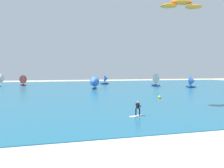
% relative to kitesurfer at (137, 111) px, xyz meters
% --- Properties ---
extents(ground_plane, '(220.00, 220.00, 0.00)m').
position_rel_kitesurfer_xyz_m(ground_plane, '(-3.43, -11.51, -0.70)').
color(ground_plane, beige).
extents(ocean, '(160.00, 90.00, 0.10)m').
position_rel_kitesurfer_xyz_m(ocean, '(-3.43, 37.85, -0.65)').
color(ocean, '#1E607F').
rests_on(ocean, ground).
extents(shoreline_foam, '(65.66, 2.64, 0.01)m').
position_rel_kitesurfer_xyz_m(shoreline_foam, '(-6.11, -7.24, -0.70)').
color(shoreline_foam, white).
rests_on(shoreline_foam, ground).
extents(kitesurfer, '(1.98, 1.45, 1.67)m').
position_rel_kitesurfer_xyz_m(kitesurfer, '(0.00, 0.00, 0.00)').
color(kitesurfer, white).
rests_on(kitesurfer, ocean).
extents(kite, '(6.26, 2.76, 0.92)m').
position_rel_kitesurfer_xyz_m(kite, '(8.41, 4.85, 13.77)').
color(kite, orange).
extents(sailboat_trailing, '(3.73, 4.19, 4.70)m').
position_rel_kitesurfer_xyz_m(sailboat_trailing, '(22.47, 42.86, 1.55)').
color(sailboat_trailing, navy).
rests_on(sailboat_trailing, ocean).
extents(sailboat_anchored_offshore, '(3.53, 3.04, 4.03)m').
position_rel_kitesurfer_xyz_m(sailboat_anchored_offshore, '(9.13, 56.52, 1.24)').
color(sailboat_anchored_offshore, navy).
rests_on(sailboat_anchored_offshore, ocean).
extents(sailboat_center_horizon, '(3.10, 3.48, 3.89)m').
position_rel_kitesurfer_xyz_m(sailboat_center_horizon, '(1.26, 36.35, 1.18)').
color(sailboat_center_horizon, navy).
rests_on(sailboat_center_horizon, ocean).
extents(sailboat_outermost, '(3.21, 3.54, 3.93)m').
position_rel_kitesurfer_xyz_m(sailboat_outermost, '(30.79, 34.29, 1.20)').
color(sailboat_outermost, navy).
rests_on(sailboat_outermost, ocean).
extents(sailboat_mid_right, '(3.48, 3.57, 4.00)m').
position_rel_kitesurfer_xyz_m(sailboat_mid_right, '(-20.09, 56.58, 1.23)').
color(sailboat_mid_right, maroon).
rests_on(sailboat_mid_right, ocean).
extents(marker_buoy, '(0.52, 0.52, 0.52)m').
position_rel_kitesurfer_xyz_m(marker_buoy, '(9.72, 13.63, -0.34)').
color(marker_buoy, yellow).
rests_on(marker_buoy, ocean).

